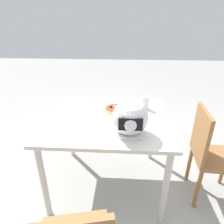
{
  "coord_description": "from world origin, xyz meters",
  "views": [
    {
      "loc": [
        -0.14,
        1.57,
        1.57
      ],
      "look_at": [
        -0.04,
        -0.07,
        0.79
      ],
      "focal_mm": 31.35,
      "sensor_mm": 36.0,
      "label": 1
    }
  ],
  "objects_px": {
    "dining_table": "(108,125)",
    "chair_side": "(208,151)",
    "pizza": "(116,109)",
    "motorcycle_helmet": "(130,118)",
    "drinking_glass": "(145,103)"
  },
  "relations": [
    {
      "from": "dining_table",
      "to": "pizza",
      "type": "distance_m",
      "value": 0.19
    },
    {
      "from": "drinking_glass",
      "to": "chair_side",
      "type": "bearing_deg",
      "value": 151.04
    },
    {
      "from": "motorcycle_helmet",
      "to": "pizza",
      "type": "bearing_deg",
      "value": -73.3
    },
    {
      "from": "motorcycle_helmet",
      "to": "chair_side",
      "type": "relative_size",
      "value": 0.3
    },
    {
      "from": "dining_table",
      "to": "chair_side",
      "type": "height_order",
      "value": "chair_side"
    },
    {
      "from": "motorcycle_helmet",
      "to": "drinking_glass",
      "type": "height_order",
      "value": "motorcycle_helmet"
    },
    {
      "from": "pizza",
      "to": "motorcycle_helmet",
      "type": "height_order",
      "value": "motorcycle_helmet"
    },
    {
      "from": "pizza",
      "to": "motorcycle_helmet",
      "type": "bearing_deg",
      "value": 106.7
    },
    {
      "from": "motorcycle_helmet",
      "to": "chair_side",
      "type": "xyz_separation_m",
      "value": [
        -0.71,
        -0.16,
        -0.39
      ]
    },
    {
      "from": "dining_table",
      "to": "chair_side",
      "type": "distance_m",
      "value": 0.93
    },
    {
      "from": "drinking_glass",
      "to": "chair_side",
      "type": "relative_size",
      "value": 0.14
    },
    {
      "from": "pizza",
      "to": "dining_table",
      "type": "bearing_deg",
      "value": 61.37
    },
    {
      "from": "dining_table",
      "to": "chair_side",
      "type": "bearing_deg",
      "value": 173.69
    },
    {
      "from": "dining_table",
      "to": "drinking_glass",
      "type": "xyz_separation_m",
      "value": [
        -0.35,
        -0.21,
        0.15
      ]
    },
    {
      "from": "dining_table",
      "to": "pizza",
      "type": "relative_size",
      "value": 4.66
    }
  ]
}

